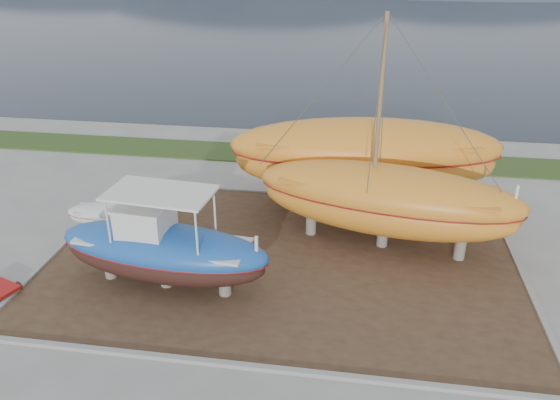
% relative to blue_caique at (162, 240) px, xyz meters
% --- Properties ---
extents(ground, '(140.00, 140.00, 0.00)m').
position_rel_blue_caique_xyz_m(ground, '(3.90, -1.61, -1.94)').
color(ground, gray).
rests_on(ground, ground).
extents(dirt_patch, '(18.00, 12.00, 0.06)m').
position_rel_blue_caique_xyz_m(dirt_patch, '(3.90, 2.39, -1.91)').
color(dirt_patch, '#422D1E').
rests_on(dirt_patch, ground).
extents(curb_frame, '(18.60, 12.60, 0.15)m').
position_rel_blue_caique_xyz_m(curb_frame, '(3.90, 2.39, -1.86)').
color(curb_frame, gray).
rests_on(curb_frame, ground).
extents(grass_strip, '(44.00, 3.00, 0.08)m').
position_rel_blue_caique_xyz_m(grass_strip, '(3.90, 13.89, -1.90)').
color(grass_strip, '#284219').
rests_on(grass_strip, ground).
extents(sea, '(260.00, 100.00, 0.04)m').
position_rel_blue_caique_xyz_m(sea, '(3.90, 68.39, -1.94)').
color(sea, black).
rests_on(sea, ground).
extents(blue_caique, '(7.99, 3.17, 3.75)m').
position_rel_blue_caique_xyz_m(blue_caique, '(0.00, 0.00, 0.00)').
color(blue_caique, '#1C54B0').
rests_on(blue_caique, dirt_patch).
extents(white_dinghy, '(4.02, 2.00, 1.16)m').
position_rel_blue_caique_xyz_m(white_dinghy, '(-3.71, 3.81, -1.30)').
color(white_dinghy, silver).
rests_on(white_dinghy, dirt_patch).
extents(orange_sailboat, '(10.94, 5.04, 9.17)m').
position_rel_blue_caique_xyz_m(orange_sailboat, '(7.79, 4.09, 2.71)').
color(orange_sailboat, orange).
rests_on(orange_sailboat, dirt_patch).
extents(orange_bare_hull, '(12.70, 5.00, 4.06)m').
position_rel_blue_caique_xyz_m(orange_bare_hull, '(6.90, 7.85, 0.15)').
color(orange_bare_hull, orange).
rests_on(orange_bare_hull, dirt_patch).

